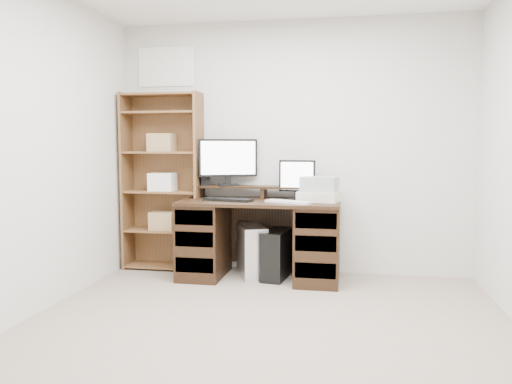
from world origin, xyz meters
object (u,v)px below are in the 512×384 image
(monitor_wide, at_px, (228,160))
(tower_silver, at_px, (252,251))
(printer, at_px, (319,196))
(monitor_small, at_px, (297,178))
(bookshelf, at_px, (163,180))
(desk, at_px, (260,238))
(tower_black, at_px, (277,254))

(monitor_wide, relative_size, tower_silver, 1.12)
(monitor_wide, distance_m, printer, 0.99)
(printer, bearing_deg, tower_silver, -170.75)
(monitor_small, distance_m, bookshelf, 1.39)
(tower_silver, bearing_deg, desk, -56.81)
(desk, relative_size, tower_silver, 3.02)
(bookshelf, bearing_deg, printer, -6.91)
(desk, relative_size, monitor_small, 3.95)
(tower_black, bearing_deg, printer, 6.96)
(printer, bearing_deg, tower_black, -167.36)
(monitor_small, distance_m, tower_silver, 0.83)
(tower_black, bearing_deg, monitor_wide, 168.70)
(printer, relative_size, tower_black, 0.76)
(monitor_wide, bearing_deg, printer, -33.53)
(desk, xyz_separation_m, tower_silver, (-0.09, 0.07, -0.14))
(tower_black, bearing_deg, monitor_small, 38.63)
(printer, height_order, tower_black, printer)
(monitor_small, height_order, bookshelf, bookshelf)
(monitor_small, relative_size, tower_silver, 0.76)
(desk, xyz_separation_m, monitor_wide, (-0.36, 0.20, 0.74))
(tower_black, relative_size, bookshelf, 0.27)
(desk, bearing_deg, tower_black, 8.68)
(desk, xyz_separation_m, bookshelf, (-1.04, 0.21, 0.53))
(monitor_wide, bearing_deg, tower_silver, -49.33)
(tower_silver, xyz_separation_m, tower_black, (0.25, -0.04, -0.02))
(tower_silver, xyz_separation_m, bookshelf, (-0.95, 0.15, 0.67))
(desk, bearing_deg, monitor_wide, 150.69)
(monitor_small, height_order, printer, monitor_small)
(desk, relative_size, monitor_wide, 2.70)
(tower_black, height_order, bookshelf, bookshelf)
(tower_black, xyz_separation_m, bookshelf, (-1.20, 0.19, 0.69))
(monitor_wide, relative_size, tower_black, 1.14)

